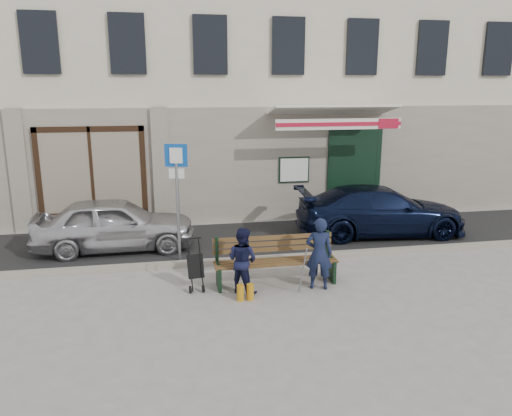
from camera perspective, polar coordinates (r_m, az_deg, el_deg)
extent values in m
plane|color=#9E9991|center=(9.56, -1.80, -9.44)|extent=(80.00, 80.00, 0.00)
cube|color=#282828|center=(12.44, -3.97, -3.84)|extent=(60.00, 3.20, 0.01)
cube|color=#9E9384|center=(10.92, -3.00, -6.08)|extent=(60.00, 0.18, 0.12)
cube|color=beige|center=(17.28, -6.44, 17.82)|extent=(20.00, 7.00, 10.00)
cube|color=#9E9384|center=(13.88, -4.97, 4.77)|extent=(20.00, 0.12, 3.20)
cube|color=maroon|center=(14.01, -18.16, 4.01)|extent=(2.50, 0.12, 2.00)
cube|color=black|center=(14.81, 11.11, 3.96)|extent=(1.60, 0.10, 2.60)
cube|color=black|center=(15.26, 10.45, 3.89)|extent=(1.25, 0.90, 2.40)
cube|color=white|center=(14.20, 4.39, 4.37)|extent=(0.80, 0.03, 0.65)
cube|color=white|center=(14.07, 8.36, 10.86)|extent=(3.40, 1.72, 0.42)
cube|color=white|center=(13.28, 9.51, 9.44)|extent=(3.40, 0.05, 0.28)
cube|color=#AE152D|center=(13.25, 9.55, 9.43)|extent=(3.40, 0.02, 0.10)
imported|color=silver|center=(12.12, -15.85, -1.76)|extent=(3.70, 1.53, 1.25)
imported|color=black|center=(13.28, 14.03, -0.28)|extent=(4.46, 2.09, 1.26)
cylinder|color=gray|center=(10.84, -8.91, 0.18)|extent=(0.07, 0.07, 2.49)
cube|color=#0B47A4|center=(10.64, -9.13, 5.96)|extent=(0.47, 0.15, 0.48)
cube|color=white|center=(10.61, -9.13, 5.94)|extent=(0.27, 0.08, 0.33)
cube|color=white|center=(10.70, -9.06, 3.92)|extent=(0.32, 0.11, 0.21)
cube|color=brown|center=(9.72, 2.29, -6.18)|extent=(2.40, 0.50, 0.04)
cube|color=brown|center=(9.89, 1.95, -4.05)|extent=(2.40, 0.10, 0.36)
cube|color=black|center=(9.63, -4.29, -7.84)|extent=(0.06, 0.50, 0.45)
cube|color=black|center=(10.10, 8.54, -6.92)|extent=(0.06, 0.50, 0.45)
cube|color=white|center=(9.81, 6.72, -5.90)|extent=(0.34, 0.25, 0.11)
cylinder|color=gray|center=(9.18, 5.37, -7.14)|extent=(0.07, 0.34, 0.96)
cylinder|color=#BB7E13|center=(9.10, -1.80, -9.65)|extent=(0.13, 0.13, 0.30)
cylinder|color=#BB7E13|center=(9.13, -0.66, -9.57)|extent=(0.13, 0.13, 0.30)
imported|color=#141C39|center=(9.50, 7.22, -5.19)|extent=(0.58, 0.46, 1.39)
imported|color=#121533|center=(9.29, -1.57, -5.99)|extent=(0.77, 0.76, 1.25)
cylinder|color=black|center=(9.51, -7.52, -9.23)|extent=(0.05, 0.14, 0.14)
cylinder|color=black|center=(9.52, -6.04, -9.16)|extent=(0.05, 0.14, 0.14)
cube|color=black|center=(9.56, -6.93, -6.61)|extent=(0.32, 0.30, 0.48)
cylinder|color=black|center=(9.51, -7.06, -3.45)|extent=(0.26, 0.07, 0.02)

